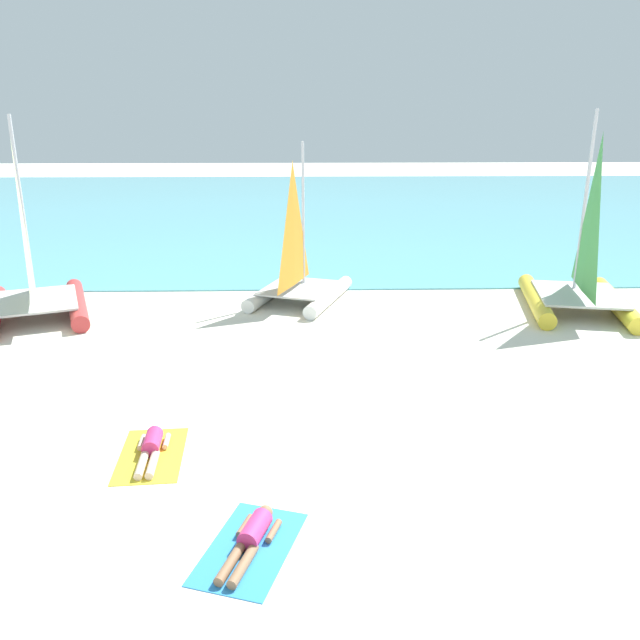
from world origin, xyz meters
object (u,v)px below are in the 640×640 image
Objects in this scene: towel_left at (152,455)px; sunbather_left at (152,447)px; sunbather_right at (252,537)px; sailboat_white at (299,279)px; towel_right at (250,548)px; sailboat_red at (33,289)px; sailboat_yellow at (579,283)px.

sunbather_left is (-0.00, 0.07, 0.13)m from towel_left.
towel_left is 3.17m from sunbather_right.
sailboat_white is 9.92m from towel_left.
sailboat_white reaches higher than sunbather_right.
towel_right is at bearing -90.00° from sunbather_right.
sailboat_red is at bearing 118.67° from sunbather_left.
towel_left and towel_right have the same top height.
sunbather_right is (-9.03, -10.78, -0.74)m from sailboat_yellow.
sunbather_left is 0.82× the size of towel_right.
sailboat_yellow is 3.08× the size of towel_left.
sailboat_yellow is 1.19× the size of sailboat_white.
sailboat_red is at bearing 141.53° from sunbather_right.
towel_right is at bearing -53.05° from towel_left.
sunbather_left is at bearing -78.09° from sailboat_red.
sunbather_left is 3.22m from sunbather_right.
sailboat_red is 1.16× the size of sailboat_white.
sailboat_white is at bearing -177.25° from sailboat_yellow.
towel_right is 1.23× the size of sunbather_right.
sailboat_white reaches higher than towel_right.
sunbather_left reaches higher than towel_left.
towel_left is 1.21× the size of sunbather_left.
towel_left is 1.00× the size of towel_right.
sailboat_white is at bearing 70.88° from sunbather_left.
sailboat_red reaches higher than towel_right.
towel_left is 0.14m from sunbather_left.
sailboat_yellow is at bearing 67.70° from sunbather_right.
towel_right is (-9.05, -10.85, -0.87)m from sailboat_yellow.
sailboat_yellow is 14.15m from towel_right.
sailboat_white is 3.14× the size of sunbather_left.
sailboat_white is 2.59× the size of towel_right.
towel_right is at bearing -72.95° from sailboat_white.
towel_right is at bearing -118.47° from sailboat_yellow.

